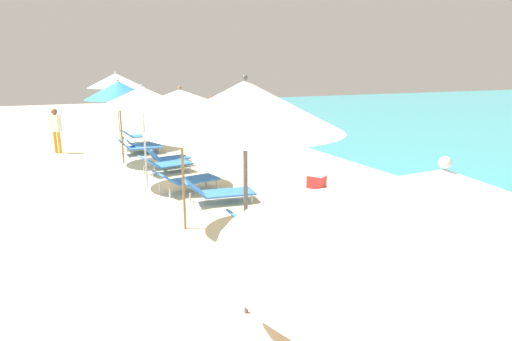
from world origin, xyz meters
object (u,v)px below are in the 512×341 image
at_px(umbrella_farthest, 116,81).
at_px(person_walking_near, 56,127).
at_px(cooler_box, 317,181).
at_px(lounger_fourth_inland, 267,225).
at_px(umbrella_sixth, 119,90).
at_px(lounger_sixth_inland, 167,157).
at_px(umbrella_second, 440,208).
at_px(lounger_sixth_shoreside, 138,146).
at_px(umbrella_third, 245,107).
at_px(umbrella_fifth, 142,97).
at_px(person_walking_mid, 212,107).
at_px(lounger_fourth_shoreside, 218,191).
at_px(lounger_fifth_shoreside, 166,163).
at_px(lounger_third_shoreside, 271,242).
at_px(lounger_farthest_shoreside, 138,135).
at_px(lounger_farthest_inland, 141,144).
at_px(lounger_fifth_inland, 186,179).
at_px(lounger_third_inland, 362,305).
at_px(umbrella_fourth, 180,99).

xyz_separation_m(umbrella_farthest, person_walking_near, (-2.12, 0.00, -1.53)).
bearing_deg(cooler_box, lounger_fourth_inland, -135.58).
relative_size(umbrella_sixth, lounger_sixth_inland, 1.93).
xyz_separation_m(umbrella_second, lounger_sixth_shoreside, (0.89, 13.72, -2.02)).
bearing_deg(umbrella_sixth, person_walking_near, 124.72).
xyz_separation_m(lounger_sixth_shoreside, lounger_sixth_inland, (0.43, -2.37, 0.02)).
relative_size(umbrella_third, person_walking_near, 1.84).
relative_size(umbrella_fifth, cooler_box, 4.87).
distance_m(lounger_sixth_inland, cooler_box, 4.82).
bearing_deg(umbrella_farthest, lounger_sixth_inland, -77.53).
relative_size(umbrella_third, lounger_sixth_inland, 2.14).
xyz_separation_m(umbrella_second, person_walking_mid, (5.90, 20.27, -1.40)).
height_order(lounger_fourth_shoreside, person_walking_near, person_walking_near).
distance_m(umbrella_third, lounger_fourth_inland, 3.09).
relative_size(lounger_fifth_shoreside, lounger_sixth_inland, 1.12).
relative_size(umbrella_farthest, person_walking_mid, 1.84).
distance_m(lounger_fourth_shoreside, umbrella_sixth, 5.64).
bearing_deg(lounger_sixth_inland, cooler_box, -63.82).
relative_size(lounger_third_shoreside, lounger_farthest_shoreside, 0.84).
bearing_deg(lounger_farthest_shoreside, umbrella_sixth, -114.43).
height_order(lounger_fourth_shoreside, cooler_box, lounger_fourth_shoreside).
bearing_deg(lounger_sixth_shoreside, lounger_farthest_inland, 63.24).
height_order(lounger_farthest_shoreside, lounger_farthest_inland, lounger_farthest_shoreside).
xyz_separation_m(lounger_fourth_shoreside, person_walking_mid, (4.38, 12.93, 0.64)).
distance_m(umbrella_third, lounger_farthest_shoreside, 13.24).
relative_size(lounger_fifth_inland, umbrella_farthest, 0.58).
bearing_deg(lounger_fourth_shoreside, person_walking_mid, 79.30).
xyz_separation_m(lounger_fifth_inland, umbrella_sixth, (-0.90, 4.00, 1.94)).
xyz_separation_m(umbrella_fifth, person_walking_mid, (5.55, 10.85, -1.35)).
distance_m(umbrella_third, umbrella_farthest, 12.10).
bearing_deg(umbrella_third, lounger_fifth_shoreside, 83.93).
xyz_separation_m(lounger_sixth_shoreside, cooler_box, (3.28, -6.25, -0.10)).
distance_m(lounger_third_inland, lounger_fifth_inland, 6.36).
bearing_deg(lounger_third_inland, lounger_sixth_inland, 97.10).
bearing_deg(person_walking_mid, umbrella_third, -65.07).
xyz_separation_m(lounger_third_shoreside, lounger_third_inland, (0.12, -2.06, 0.00)).
xyz_separation_m(umbrella_farthest, lounger_farthest_shoreside, (0.80, 0.92, -2.15)).
height_order(lounger_fourth_shoreside, umbrella_sixth, umbrella_sixth).
xyz_separation_m(lounger_third_inland, lounger_fourth_shoreside, (0.18, 5.24, -0.06)).
bearing_deg(lounger_farthest_inland, umbrella_sixth, -120.69).
height_order(lounger_sixth_inland, lounger_farthest_inland, lounger_sixth_inland).
bearing_deg(cooler_box, lounger_sixth_inland, 126.20).
xyz_separation_m(lounger_third_shoreside, lounger_farthest_inland, (-0.14, 9.92, -0.05)).
bearing_deg(umbrella_fourth, umbrella_sixth, 91.70).
bearing_deg(umbrella_second, person_walking_near, 96.14).
distance_m(lounger_third_shoreside, umbrella_fourth, 2.97).
relative_size(umbrella_fourth, umbrella_sixth, 1.02).
bearing_deg(lounger_third_shoreside, person_walking_near, 100.41).
distance_m(umbrella_third, lounger_sixth_inland, 8.70).
xyz_separation_m(umbrella_fourth, person_walking_near, (-2.03, 9.00, -1.47)).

